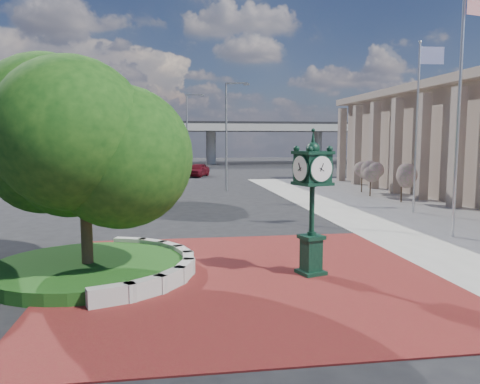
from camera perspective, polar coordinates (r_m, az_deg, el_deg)
name	(u,v)px	position (r m, az deg, el deg)	size (l,w,h in m)	color
ground	(242,269)	(15.93, 0.26, -9.33)	(200.00, 200.00, 0.00)	black
plaza	(247,277)	(14.98, 0.84, -10.27)	(12.00, 12.00, 0.04)	maroon
planter_wall	(160,264)	(15.69, -9.68, -8.64)	(2.96, 6.77, 0.54)	#9E9B93
grass_bed	(88,269)	(15.93, -18.04, -8.90)	(6.10, 6.10, 0.40)	#184112
overpass	(182,128)	(85.22, -7.10, 7.80)	(90.00, 12.00, 7.50)	#9E9B93
tree_planter	(84,159)	(15.41, -18.49, 3.87)	(5.20, 5.20, 6.33)	#38281C
tree_street	(146,156)	(33.22, -11.38, 4.38)	(4.40, 4.40, 5.45)	#38281C
post_clock	(312,197)	(14.89, 8.78, -0.59)	(1.16, 1.16, 4.59)	black
parked_car	(198,170)	(55.69, -5.18, 2.70)	(1.86, 4.63, 1.58)	#590C15
flagpole_a	(459,109)	(22.51, 25.12, 9.13)	(1.70, 0.35, 10.99)	silver
flagpole_b	(417,126)	(29.26, 20.74, 7.51)	(1.56, 0.18, 9.96)	silver
street_lamp_near	(229,128)	(39.69, -1.37, 7.81)	(2.01, 0.66, 9.08)	slate
street_lamp_far	(189,129)	(55.86, -6.25, 7.69)	(2.15, 0.60, 9.65)	slate
shrub_near	(402,180)	(33.96, 19.13, 1.42)	(1.20, 1.20, 2.20)	#38281C
shrub_mid	(371,176)	(36.99, 15.63, 1.91)	(1.20, 1.20, 2.20)	#38281C
shrub_far	(362,173)	(39.63, 14.64, 2.22)	(1.20, 1.20, 2.20)	#38281C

